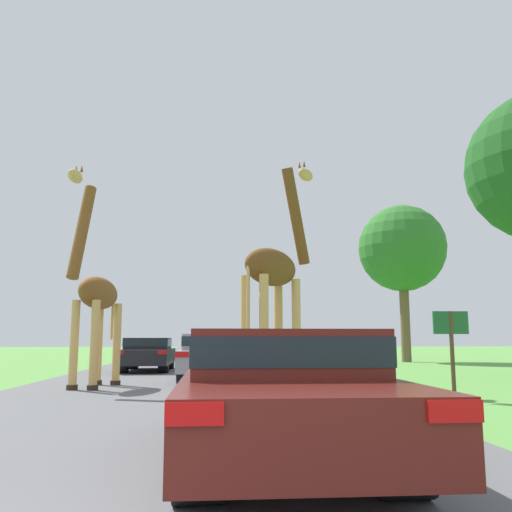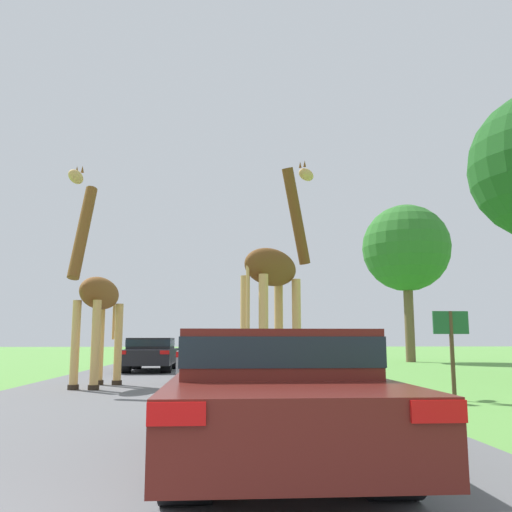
{
  "view_description": "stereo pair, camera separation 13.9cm",
  "coord_description": "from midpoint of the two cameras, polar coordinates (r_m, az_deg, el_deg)",
  "views": [
    {
      "loc": [
        0.8,
        -1.67,
        1.15
      ],
      "look_at": [
        1.75,
        10.11,
        2.96
      ],
      "focal_mm": 38.0,
      "sensor_mm": 36.0,
      "label": 1
    },
    {
      "loc": [
        0.94,
        -1.68,
        1.15
      ],
      "look_at": [
        1.75,
        10.11,
        2.96
      ],
      "focal_mm": 38.0,
      "sensor_mm": 36.0,
      "label": 2
    }
  ],
  "objects": [
    {
      "name": "road",
      "position": [
        31.71,
        -5.64,
        -10.75
      ],
      "size": [
        7.82,
        120.0,
        0.0
      ],
      "color": "#5B5B5E",
      "rests_on": "ground"
    },
    {
      "name": "giraffe_near_road",
      "position": [
        12.04,
        2.38,
        -2.36
      ],
      "size": [
        2.07,
        2.23,
        5.51
      ],
      "rotation": [
        0.0,
        0.0,
        -0.73
      ],
      "color": "tan",
      "rests_on": "ground"
    },
    {
      "name": "giraffe_companion",
      "position": [
        13.74,
        -16.12,
        -4.08
      ],
      "size": [
        1.01,
        2.86,
        5.07
      ],
      "rotation": [
        0.0,
        0.0,
        2.94
      ],
      "color": "tan",
      "rests_on": "ground"
    },
    {
      "name": "car_lead_maroon",
      "position": [
        5.45,
        2.42,
        -13.75
      ],
      "size": [
        1.85,
        4.46,
        1.24
      ],
      "color": "#561914",
      "rests_on": "ground"
    },
    {
      "name": "car_queue_right",
      "position": [
        30.26,
        -3.53,
        -9.66
      ],
      "size": [
        1.94,
        4.82,
        1.18
      ],
      "color": "#144C28",
      "rests_on": "ground"
    },
    {
      "name": "car_queue_left",
      "position": [
        15.84,
        -4.13,
        -10.32
      ],
      "size": [
        1.87,
        4.36,
        1.29
      ],
      "color": "gray",
      "rests_on": "ground"
    },
    {
      "name": "car_far_ahead",
      "position": [
        24.5,
        0.28,
        -9.6
      ],
      "size": [
        1.8,
        4.66,
        1.43
      ],
      "color": "navy",
      "rests_on": "ground"
    },
    {
      "name": "car_verge_right",
      "position": [
        20.49,
        -10.81,
        -9.96
      ],
      "size": [
        1.71,
        4.24,
        1.19
      ],
      "color": "black",
      "rests_on": "ground"
    },
    {
      "name": "tree_left_edge",
      "position": [
        29.19,
        15.67,
        0.74
      ],
      "size": [
        4.5,
        4.5,
        8.08
      ],
      "color": "brown",
      "rests_on": "ground"
    },
    {
      "name": "sign_post",
      "position": [
        11.2,
        20.22,
        -8.08
      ],
      "size": [
        0.7,
        0.08,
        1.69
      ],
      "color": "#4C3823",
      "rests_on": "ground"
    }
  ]
}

